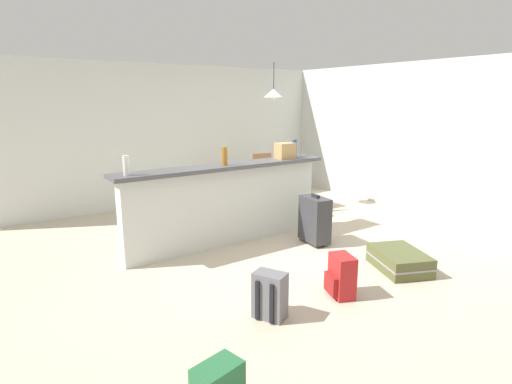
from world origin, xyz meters
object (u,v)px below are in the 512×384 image
grocery_bag (285,151)px  dining_chair_far_side (259,175)px  bottle_amber (225,156)px  dining_table (272,172)px  bottle_blue (294,148)px  dining_chair_near_partition (293,184)px  backpack_grey (270,296)px  pendant_lamp (274,93)px  suitcase_flat_olive (399,260)px  backpack_red (341,277)px  suitcase_upright_charcoal (315,219)px  bottle_white (126,166)px

grocery_bag → dining_chair_far_side: size_ratio=0.28×
bottle_amber → dining_table: size_ratio=0.21×
grocery_bag → bottle_blue: bearing=20.7°
dining_chair_near_partition → backpack_grey: 3.38m
dining_table → pendant_lamp: bearing=46.5°
pendant_lamp → backpack_grey: 4.28m
bottle_blue → dining_chair_near_partition: 0.95m
dining_table → suitcase_flat_olive: size_ratio=1.23×
backpack_red → dining_chair_near_partition: bearing=59.5°
bottle_blue → bottle_amber: bearing=-173.9°
bottle_blue → suitcase_upright_charcoal: bottle_blue is taller
dining_chair_near_partition → pendant_lamp: size_ratio=1.49×
dining_chair_far_side → backpack_red: size_ratio=2.21×
pendant_lamp → backpack_red: size_ratio=1.49×
bottle_white → dining_chair_near_partition: bottle_white is taller
bottle_blue → grocery_bag: 0.27m
bottle_blue → grocery_bag: bottle_blue is taller
bottle_amber → dining_chair_near_partition: bearing=21.1°
backpack_red → suitcase_upright_charcoal: bearing=57.1°
dining_chair_far_side → backpack_grey: dining_chair_far_side is taller
bottle_amber → dining_chair_near_partition: bottle_amber is taller
suitcase_flat_olive → backpack_grey: bearing=-179.8°
dining_chair_far_side → dining_chair_near_partition: bearing=-92.2°
bottle_blue → pendant_lamp: (0.48, 1.14, 0.80)m
bottle_amber → dining_chair_near_partition: size_ratio=0.25×
bottle_white → dining_table: size_ratio=0.20×
dining_table → suitcase_flat_olive: dining_table is taller
backpack_grey → dining_chair_near_partition: bearing=47.0°
bottle_white → backpack_grey: bearing=-71.0°
bottle_white → backpack_red: (1.43, -1.89, -0.98)m
bottle_amber → pendant_lamp: 2.30m
bottle_blue → pendant_lamp: pendant_lamp is taller
suitcase_upright_charcoal → backpack_grey: bearing=-143.5°
bottle_white → pendant_lamp: bearing=23.1°
grocery_bag → dining_chair_near_partition: size_ratio=0.28×
pendant_lamp → backpack_red: bearing=-116.1°
suitcase_flat_olive → suitcase_upright_charcoal: bearing=98.9°
bottle_amber → suitcase_upright_charcoal: bottle_amber is taller
bottle_amber → backpack_red: bottle_amber is taller
bottle_amber → pendant_lamp: size_ratio=0.37×
bottle_white → suitcase_upright_charcoal: bottle_white is taller
bottle_amber → dining_chair_near_partition: (1.68, 0.65, -0.67)m
grocery_bag → dining_chair_near_partition: bearing=42.2°
bottle_white → grocery_bag: same height
bottle_blue → grocery_bag: size_ratio=0.95×
bottle_white → suitcase_upright_charcoal: bearing=-15.0°
dining_chair_far_side → backpack_grey: (-2.34, -3.51, -0.31)m
bottle_blue → suitcase_upright_charcoal: size_ratio=0.37×
bottle_blue → backpack_grey: bearing=-133.9°
dining_chair_near_partition → suitcase_flat_olive: dining_chair_near_partition is taller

